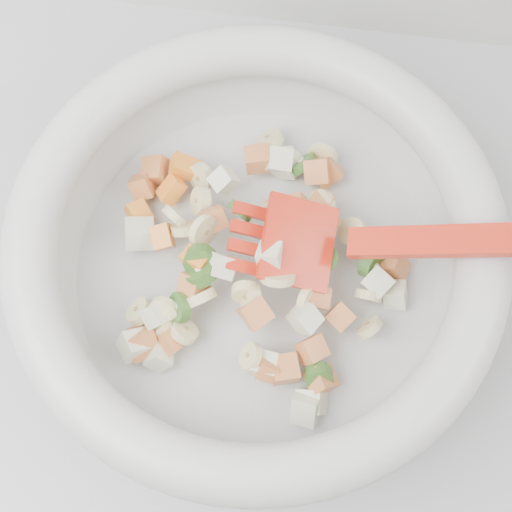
# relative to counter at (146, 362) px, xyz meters

# --- Properties ---
(counter) EXTENTS (2.00, 0.60, 0.90)m
(counter) POSITION_rel_counter_xyz_m (0.00, 0.00, 0.00)
(counter) COLOR gray
(counter) RESTS_ON ground
(mixing_bowl) EXTENTS (0.49, 0.39, 0.16)m
(mixing_bowl) POSITION_rel_counter_xyz_m (0.16, 0.01, 0.51)
(mixing_bowl) COLOR #BABAB7
(mixing_bowl) RESTS_ON counter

